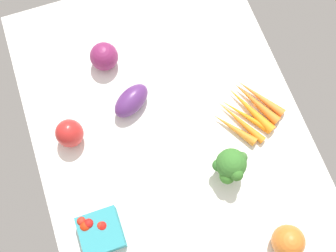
% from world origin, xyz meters
% --- Properties ---
extents(tablecloth, '(1.04, 0.76, 0.02)m').
position_xyz_m(tablecloth, '(0.00, 0.00, 0.01)').
color(tablecloth, white).
rests_on(tablecloth, ground).
extents(heirloom_tomato_orange, '(0.09, 0.09, 0.09)m').
position_xyz_m(heirloom_tomato_orange, '(0.40, 0.19, 0.06)').
color(heirloom_tomato_orange, orange).
rests_on(heirloom_tomato_orange, tablecloth).
extents(berry_basket, '(0.11, 0.11, 0.07)m').
position_xyz_m(berry_basket, '(0.22, -0.26, 0.05)').
color(berry_basket, teal).
rests_on(berry_basket, tablecloth).
extents(broccoli_head, '(0.09, 0.10, 0.11)m').
position_xyz_m(broccoli_head, '(0.17, 0.12, 0.08)').
color(broccoli_head, '#9ECE7E').
rests_on(broccoli_head, tablecloth).
extents(bell_pepper_red, '(0.10, 0.10, 0.09)m').
position_xyz_m(bell_pepper_red, '(-0.06, -0.27, 0.07)').
color(bell_pepper_red, red).
rests_on(bell_pepper_red, tablecloth).
extents(red_onion_near_basket, '(0.08, 0.08, 0.08)m').
position_xyz_m(red_onion_near_basket, '(-0.26, -0.11, 0.06)').
color(red_onion_near_basket, '#802457').
rests_on(red_onion_near_basket, tablecloth).
extents(eggplant, '(0.12, 0.14, 0.07)m').
position_xyz_m(eggplant, '(-0.10, -0.08, 0.05)').
color(eggplant, '#582B6E').
rests_on(eggplant, tablecloth).
extents(carrot_bunch, '(0.21, 0.21, 0.03)m').
position_xyz_m(carrot_bunch, '(0.03, 0.24, 0.03)').
color(carrot_bunch, orange).
rests_on(carrot_bunch, tablecloth).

